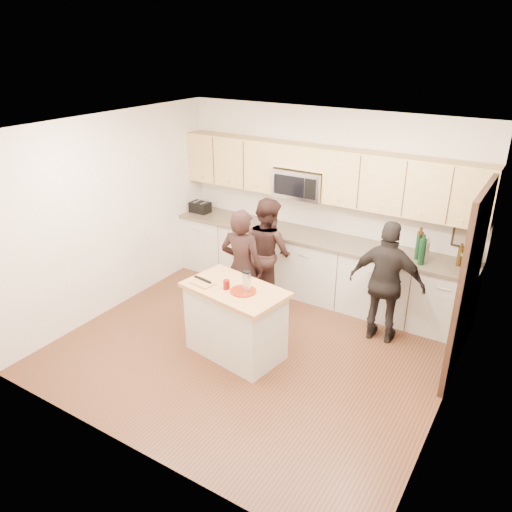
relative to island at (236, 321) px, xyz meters
The scene contains 21 objects.
floor 0.51m from the island, 57.39° to the left, with size 4.50×4.50×0.00m, color brown.
room_shell 1.30m from the island, 57.39° to the left, with size 4.52×4.02×2.71m.
back_cabinetry 1.88m from the island, 86.35° to the left, with size 4.50×0.66×0.94m.
upper_cabinetry 2.46m from the island, 85.67° to the left, with size 4.50×0.33×0.75m.
microwave 2.32m from the island, 95.48° to the left, with size 0.76×0.41×0.40m.
doorway 2.68m from the island, 24.82° to the left, with size 0.06×1.25×2.20m.
framed_picture 3.11m from the island, 46.36° to the left, with size 0.30×0.03×0.38m.
dish_towel 1.91m from the island, 116.19° to the left, with size 0.34×0.60×0.48m.
island is the anchor object (origin of this frame).
red_plate 0.47m from the island, 12.33° to the right, with size 0.30×0.30×0.02m, color maroon.
box_grater 0.62m from the island, ahead, with size 0.09×0.07×0.25m.
drink_glass 0.51m from the island, 135.07° to the right, with size 0.08×0.08×0.11m, color #680C0B.
cutting_board 0.60m from the island, 163.26° to the right, with size 0.27×0.18×0.02m, color tan.
tongs 0.63m from the island, 169.80° to the right, with size 0.27×0.03×0.02m, color black.
knife 0.62m from the island, behind, with size 0.20×0.02×0.01m, color silver.
toaster 2.74m from the island, 136.11° to the left, with size 0.31×0.21×0.17m.
bottle_cluster 2.66m from the island, 46.26° to the left, with size 0.72×0.40×0.40m.
orchid 3.01m from the island, 40.67° to the left, with size 0.24×0.20×0.44m, color #2B6B30.
woman_left 0.81m from the island, 117.02° to the left, with size 0.59×0.39×1.61m, color black.
woman_center 1.40m from the island, 104.33° to the left, with size 0.77×0.60×1.58m, color black.
woman_right 1.91m from the island, 41.70° to the left, with size 0.93×0.39×1.59m, color black.
Camera 1 is at (2.80, -4.43, 3.58)m, focal length 35.00 mm.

